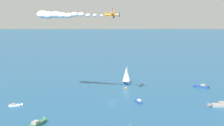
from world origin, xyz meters
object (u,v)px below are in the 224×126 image
Objects in this scene: sailboat_mid_cluster at (126,75)px; marker_buoy at (126,88)px; wingwalker_lead at (112,10)px; motorboat_far_stbd at (218,105)px; motorboat_offshore at (38,123)px; motorboat_inshore at (200,86)px; motorboat_far_port at (16,105)px; biplane_lead at (113,14)px; motorboat_ahead at (138,101)px.

sailboat_mid_cluster is 15.20m from marker_buoy.
wingwalker_lead is at bearing -57.47° from marker_buoy.
sailboat_mid_cluster reaches higher than marker_buoy.
motorboat_far_stbd is 0.99× the size of motorboat_offshore.
sailboat_mid_cluster is (-34.69, -24.44, 4.32)m from motorboat_inshore.
motorboat_inshore is at bearing 71.54° from motorboat_far_port.
biplane_lead is at bearing 127.40° from wingwalker_lead.
sailboat_mid_cluster is 6.16× the size of wingwalker_lead.
motorboat_inshore is 4.30× the size of marker_buoy.
wingwalker_lead is at bearing -142.89° from motorboat_far_stbd.
motorboat_inshore is 1.28× the size of motorboat_ahead.
motorboat_far_port is 29.47m from motorboat_offshore.
marker_buoy is at bearing -172.14° from motorboat_far_stbd.
biplane_lead is at bearing -57.53° from marker_buoy.
motorboat_offshore is (-29.86, -71.69, -0.03)m from motorboat_far_stbd.
wingwalker_lead reaches higher than motorboat_far_stbd.
motorboat_offshore is 50.49m from motorboat_ahead.
motorboat_far_stbd is (58.99, 67.21, 0.32)m from motorboat_far_port.
sailboat_mid_cluster is at bearing 177.21° from motorboat_far_stbd.
motorboat_far_stbd is at bearing 37.11° from wingwalker_lead.
motorboat_inshore is 69.47m from biplane_lead.
motorboat_inshore reaches higher than motorboat_far_port.
motorboat_far_port is at bearing -131.27° from motorboat_far_stbd.
motorboat_far_stbd is at bearing 67.39° from motorboat_offshore.
motorboat_ahead is at bearing 38.15° from wingwalker_lead.
motorboat_ahead is 41.72m from sailboat_mid_cluster.
motorboat_far_stbd is 38.79m from motorboat_inshore.
motorboat_offshore is (-2.48, -99.16, 0.06)m from motorboat_inshore.
motorboat_inshore is (31.61, 94.69, 0.23)m from motorboat_far_port.
sailboat_mid_cluster reaches higher than motorboat_inshore.
motorboat_far_port is 59.36m from biplane_lead.
marker_buoy is at bearing -44.64° from sailboat_mid_cluster.
motorboat_offshore is at bearing -91.43° from motorboat_inshore.
biplane_lead reaches higher than motorboat_offshore.
marker_buoy is 47.33m from biplane_lead.
wingwalker_lead reaches higher than marker_buoy.
motorboat_ahead is 27.27m from marker_buoy.
wingwalker_lead is (-37.99, -28.74, 41.77)m from motorboat_far_stbd.
motorboat_offshore is (29.13, -4.48, 0.29)m from motorboat_far_port.
wingwalker_lead is (-9.58, -7.52, 41.99)m from motorboat_ahead.
motorboat_far_port is 70.46m from sailboat_mid_cluster.
wingwalker_lead is (-8.13, 42.95, 41.80)m from motorboat_offshore.
sailboat_mid_cluster is (-3.08, 70.24, 4.55)m from motorboat_far_port.
biplane_lead reaches higher than marker_buoy.
motorboat_inshore is 0.82× the size of sailboat_mid_cluster.
motorboat_far_port is 0.88× the size of biplane_lead.
marker_buoy reaches higher than motorboat_far_port.
motorboat_offshore reaches higher than motorboat_inshore.
motorboat_offshore reaches higher than motorboat_ahead.
motorboat_far_stbd is at bearing -2.79° from sailboat_mid_cluster.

